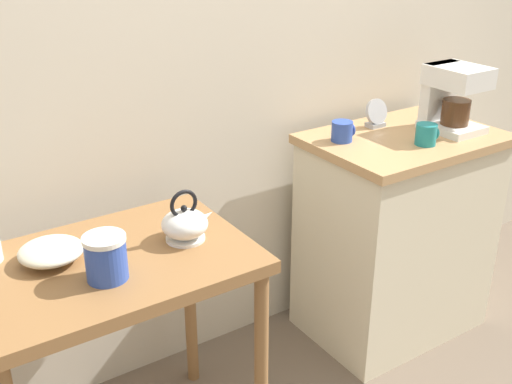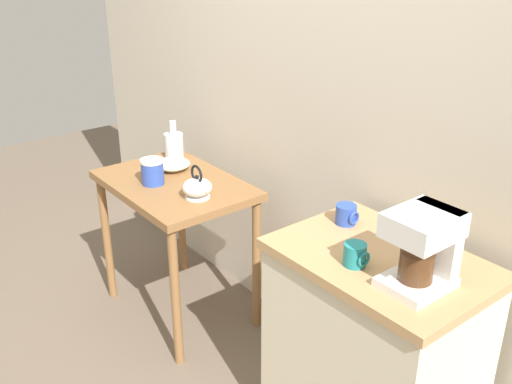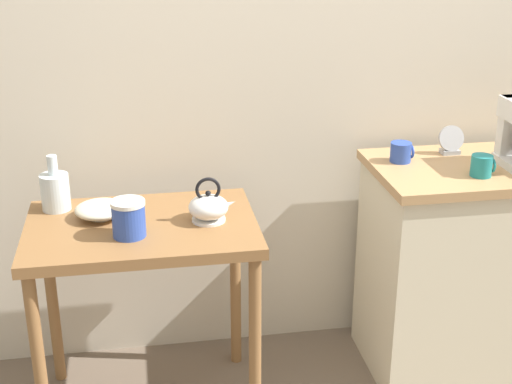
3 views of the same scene
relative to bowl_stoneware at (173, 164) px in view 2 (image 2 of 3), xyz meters
The scene contains 12 objects.
ground_plane 1.09m from the bowl_stoneware, ahead, with size 8.00×8.00×0.00m, color #6B5B4C.
back_wall 1.10m from the bowl_stoneware, 24.54° to the left, with size 4.40×0.10×2.80m, color beige.
wooden_table 0.22m from the bowl_stoneware, 28.70° to the right, with size 0.81×0.56×0.77m.
kitchen_counter 1.45m from the bowl_stoneware, ahead, with size 0.75×0.53×0.89m.
bowl_stoneware is the anchor object (origin of this frame).
teakettle 0.39m from the bowl_stoneware, 13.59° to the right, with size 0.17×0.14×0.16m.
glass_carafe_vase 0.20m from the bowl_stoneware, 146.66° to the left, with size 0.10×0.10×0.21m.
canister_enamel 0.20m from the bowl_stoneware, 60.13° to the right, with size 0.12×0.12×0.13m.
coffee_maker 1.61m from the bowl_stoneware, ahead, with size 0.18×0.22×0.26m.
mug_blue 1.16m from the bowl_stoneware, ahead, with size 0.09×0.08×0.08m.
mug_dark_teal 1.40m from the bowl_stoneware, ahead, with size 0.09×0.08×0.08m.
table_clock 1.40m from the bowl_stoneware, ahead, with size 0.10×0.05×0.12m.
Camera 2 is at (1.79, -1.38, 1.92)m, focal length 41.14 mm.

